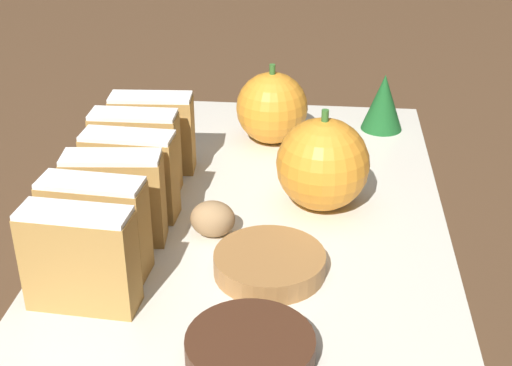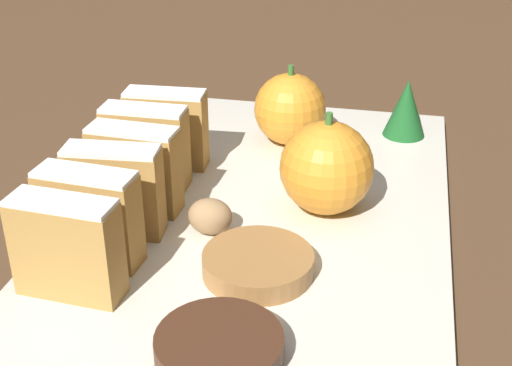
% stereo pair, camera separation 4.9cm
% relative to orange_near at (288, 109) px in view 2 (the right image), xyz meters
% --- Properties ---
extents(ground_plane, '(6.00, 6.00, 0.00)m').
position_rel_orange_near_xyz_m(ground_plane, '(0.00, -0.14, -0.04)').
color(ground_plane, '#513823').
extents(serving_platter, '(0.27, 0.45, 0.01)m').
position_rel_orange_near_xyz_m(serving_platter, '(0.00, -0.14, -0.04)').
color(serving_platter, silver).
rests_on(serving_platter, ground_plane).
extents(stollen_slice_front, '(0.06, 0.03, 0.06)m').
position_rel_orange_near_xyz_m(stollen_slice_front, '(-0.09, -0.24, 0.00)').
color(stollen_slice_front, '#B28442').
rests_on(stollen_slice_front, serving_platter).
extents(stollen_slice_second, '(0.07, 0.03, 0.06)m').
position_rel_orange_near_xyz_m(stollen_slice_second, '(-0.09, -0.21, 0.00)').
color(stollen_slice_second, '#B28442').
rests_on(stollen_slice_second, serving_platter).
extents(stollen_slice_third, '(0.07, 0.03, 0.06)m').
position_rel_orange_near_xyz_m(stollen_slice_third, '(-0.09, -0.17, 0.00)').
color(stollen_slice_third, '#B28442').
rests_on(stollen_slice_third, serving_platter).
extents(stollen_slice_fourth, '(0.06, 0.03, 0.06)m').
position_rel_orange_near_xyz_m(stollen_slice_fourth, '(-0.09, -0.14, 0.00)').
color(stollen_slice_fourth, '#B28442').
rests_on(stollen_slice_fourth, serving_platter).
extents(stollen_slice_fifth, '(0.06, 0.02, 0.06)m').
position_rel_orange_near_xyz_m(stollen_slice_fifth, '(-0.09, -0.10, 0.00)').
color(stollen_slice_fifth, '#B28442').
rests_on(stollen_slice_fifth, serving_platter).
extents(stollen_slice_sixth, '(0.06, 0.03, 0.06)m').
position_rel_orange_near_xyz_m(stollen_slice_sixth, '(-0.09, -0.06, 0.00)').
color(stollen_slice_sixth, '#B28442').
rests_on(stollen_slice_sixth, serving_platter).
extents(orange_near, '(0.06, 0.06, 0.07)m').
position_rel_orange_near_xyz_m(orange_near, '(0.00, 0.00, 0.00)').
color(orange_near, orange).
rests_on(orange_near, serving_platter).
extents(orange_far, '(0.07, 0.07, 0.07)m').
position_rel_orange_near_xyz_m(orange_far, '(0.05, -0.11, 0.00)').
color(orange_far, orange).
rests_on(orange_far, serving_platter).
extents(walnut, '(0.03, 0.02, 0.02)m').
position_rel_orange_near_xyz_m(walnut, '(-0.03, -0.16, -0.02)').
color(walnut, '#9E7A51').
rests_on(walnut, serving_platter).
extents(chocolate_cookie, '(0.07, 0.07, 0.01)m').
position_rel_orange_near_xyz_m(chocolate_cookie, '(0.01, -0.28, -0.02)').
color(chocolate_cookie, '#472819').
rests_on(chocolate_cookie, serving_platter).
extents(gingerbread_cookie, '(0.07, 0.07, 0.01)m').
position_rel_orange_near_xyz_m(gingerbread_cookie, '(0.02, -0.20, -0.02)').
color(gingerbread_cookie, '#A3703D').
rests_on(gingerbread_cookie, serving_platter).
extents(evergreen_sprig, '(0.04, 0.04, 0.05)m').
position_rel_orange_near_xyz_m(evergreen_sprig, '(0.10, 0.04, -0.01)').
color(evergreen_sprig, '#195623').
rests_on(evergreen_sprig, serving_platter).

